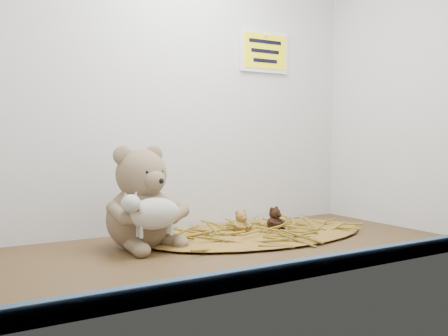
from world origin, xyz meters
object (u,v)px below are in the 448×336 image
mini_teddy_brown (274,217)px  toy_lamb (155,214)px  main_teddy (140,197)px  mini_teddy_tan (241,221)px

mini_teddy_brown → toy_lamb: bearing=170.0°
main_teddy → mini_teddy_brown: 40.28cm
toy_lamb → mini_teddy_brown: (39.39, 6.66, -5.02)cm
main_teddy → toy_lamb: main_teddy is taller
mini_teddy_tan → main_teddy: bearing=171.0°
mini_teddy_brown → main_teddy: bearing=156.9°
main_teddy → toy_lamb: size_ratio=1.58×
main_teddy → toy_lamb: 9.60cm
main_teddy → mini_teddy_brown: main_teddy is taller
mini_teddy_tan → mini_teddy_brown: bearing=-8.1°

